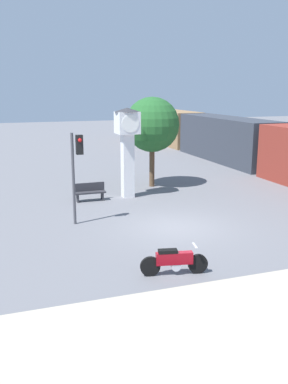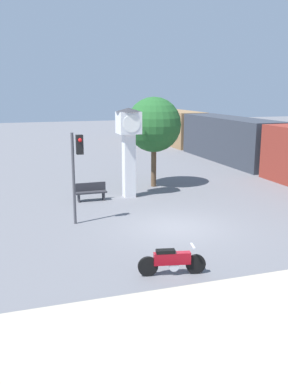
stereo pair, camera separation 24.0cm
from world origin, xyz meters
name	(u,v)px [view 1 (the left image)]	position (x,y,z in m)	size (l,w,h in m)	color
ground_plane	(176,227)	(0.00, 0.00, 0.00)	(120.00, 120.00, 0.00)	slate
motorcycle	(174,261)	(-1.88, -4.23, 0.45)	(2.09, 0.62, 0.93)	black
clock_tower	(127,138)	(-0.36, 5.57, 3.10)	(1.33, 1.33, 4.66)	white
freight_train	(226,139)	(10.54, 14.40, 1.70)	(2.80, 36.26, 3.40)	maroon
traffic_light	(76,162)	(-3.70, 1.84, 2.67)	(0.50, 0.35, 3.86)	#47474C
street_tree	(152,125)	(1.72, 7.53, 3.58)	(3.12, 3.12, 5.16)	brown
bench	(90,191)	(-2.44, 5.43, 0.49)	(1.60, 0.44, 0.92)	#2D2D33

